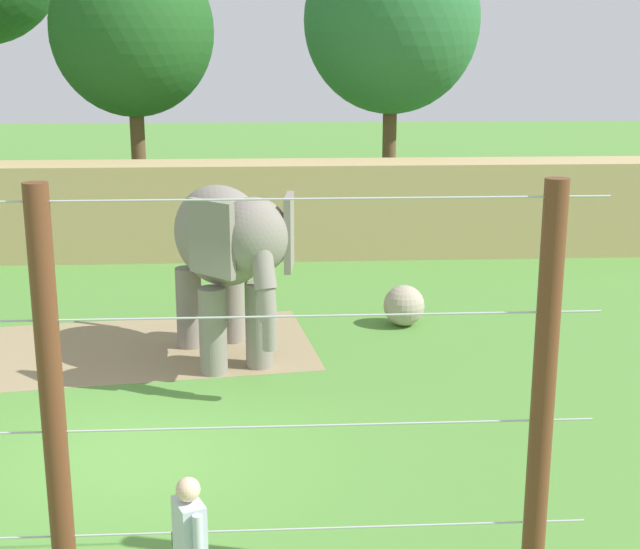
% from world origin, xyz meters
% --- Properties ---
extents(ground_plane, '(120.00, 120.00, 0.00)m').
position_xyz_m(ground_plane, '(0.00, 0.00, 0.00)').
color(ground_plane, '#518938').
extents(dirt_patch, '(6.89, 4.51, 0.01)m').
position_xyz_m(dirt_patch, '(-0.65, 4.47, 0.00)').
color(dirt_patch, '#937F5B').
rests_on(dirt_patch, ground).
extents(embankment_wall, '(36.00, 1.80, 2.51)m').
position_xyz_m(embankment_wall, '(0.00, 12.15, 1.25)').
color(embankment_wall, tan).
rests_on(embankment_wall, ground).
extents(elephant, '(2.51, 4.05, 3.14)m').
position_xyz_m(elephant, '(1.11, 3.64, 2.08)').
color(elephant, gray).
rests_on(elephant, ground).
extents(enrichment_ball, '(0.82, 0.82, 0.82)m').
position_xyz_m(enrichment_ball, '(4.51, 5.59, 0.41)').
color(enrichment_ball, tan).
rests_on(enrichment_ball, ground).
extents(cable_fence, '(9.90, 0.23, 4.19)m').
position_xyz_m(cable_fence, '(-0.06, -3.37, 2.10)').
color(cable_fence, brown).
rests_on(cable_fence, ground).
extents(tree_left_of_centre, '(4.84, 4.84, 8.51)m').
position_xyz_m(tree_left_of_centre, '(-2.14, 16.21, 5.94)').
color(tree_left_of_centre, brown).
rests_on(tree_left_of_centre, ground).
extents(tree_behind_wall, '(5.40, 5.40, 9.13)m').
position_xyz_m(tree_behind_wall, '(5.69, 16.71, 6.27)').
color(tree_behind_wall, brown).
rests_on(tree_behind_wall, ground).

